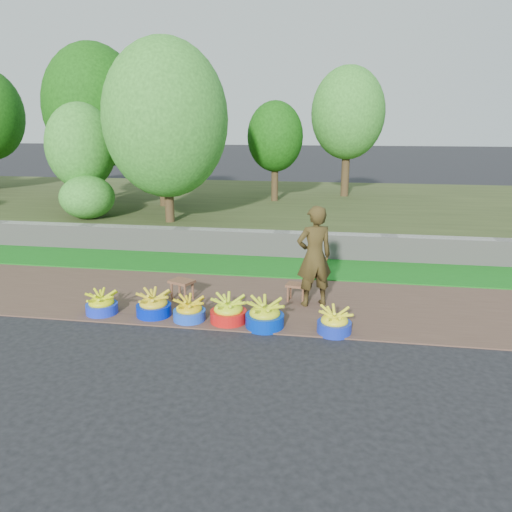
% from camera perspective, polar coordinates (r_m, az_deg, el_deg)
% --- Properties ---
extents(ground_plane, '(120.00, 120.00, 0.00)m').
position_cam_1_polar(ground_plane, '(6.94, -1.07, -8.78)').
color(ground_plane, black).
rests_on(ground_plane, ground).
extents(dirt_shoulder, '(80.00, 2.50, 0.02)m').
position_cam_1_polar(dirt_shoulder, '(8.08, 0.57, -5.19)').
color(dirt_shoulder, '#50392D').
rests_on(dirt_shoulder, ground).
extents(grass_verge, '(80.00, 1.50, 0.04)m').
position_cam_1_polar(grass_verge, '(9.96, 2.37, -1.22)').
color(grass_verge, '#146B17').
rests_on(grass_verge, ground).
extents(retaining_wall, '(80.00, 0.35, 0.55)m').
position_cam_1_polar(retaining_wall, '(10.71, 2.96, 1.34)').
color(retaining_wall, gray).
rests_on(retaining_wall, ground).
extents(earth_bank, '(80.00, 10.00, 0.50)m').
position_cam_1_polar(earth_bank, '(15.50, 5.08, 5.46)').
color(earth_bank, '#39441F').
rests_on(earth_bank, ground).
extents(vegetation, '(33.40, 7.97, 4.70)m').
position_cam_1_polar(vegetation, '(14.43, -14.92, 14.51)').
color(vegetation, '#3E2F19').
rests_on(vegetation, earth_bank).
extents(basin_a, '(0.47, 0.47, 0.35)m').
position_cam_1_polar(basin_a, '(7.87, -17.23, -5.31)').
color(basin_a, '#152DD2').
rests_on(basin_a, ground).
extents(basin_b, '(0.52, 0.52, 0.39)m').
position_cam_1_polar(basin_b, '(7.60, -11.61, -5.55)').
color(basin_b, '#001CC2').
rests_on(basin_b, ground).
extents(basin_c, '(0.47, 0.47, 0.35)m').
position_cam_1_polar(basin_c, '(7.34, -7.63, -6.22)').
color(basin_c, blue).
rests_on(basin_c, ground).
extents(basin_d, '(0.52, 0.52, 0.39)m').
position_cam_1_polar(basin_d, '(7.22, -3.17, -6.33)').
color(basin_d, red).
rests_on(basin_d, ground).
extents(basin_e, '(0.55, 0.55, 0.41)m').
position_cam_1_polar(basin_e, '(7.05, 1.01, -6.80)').
color(basin_e, '#0029AE').
rests_on(basin_e, ground).
extents(basin_f, '(0.47, 0.47, 0.35)m').
position_cam_1_polar(basin_f, '(6.95, 8.94, -7.53)').
color(basin_f, '#142AAD').
rests_on(basin_f, ground).
extents(stool_left, '(0.44, 0.40, 0.32)m').
position_cam_1_polar(stool_left, '(8.15, -8.47, -3.20)').
color(stool_left, brown).
rests_on(stool_left, dirt_shoulder).
extents(stool_right, '(0.36, 0.30, 0.28)m').
position_cam_1_polar(stool_right, '(8.03, 4.67, -3.59)').
color(stool_right, brown).
rests_on(stool_right, dirt_shoulder).
extents(vendor_woman, '(0.68, 0.58, 1.58)m').
position_cam_1_polar(vendor_woman, '(7.72, 6.68, -0.04)').
color(vendor_woman, black).
rests_on(vendor_woman, dirt_shoulder).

